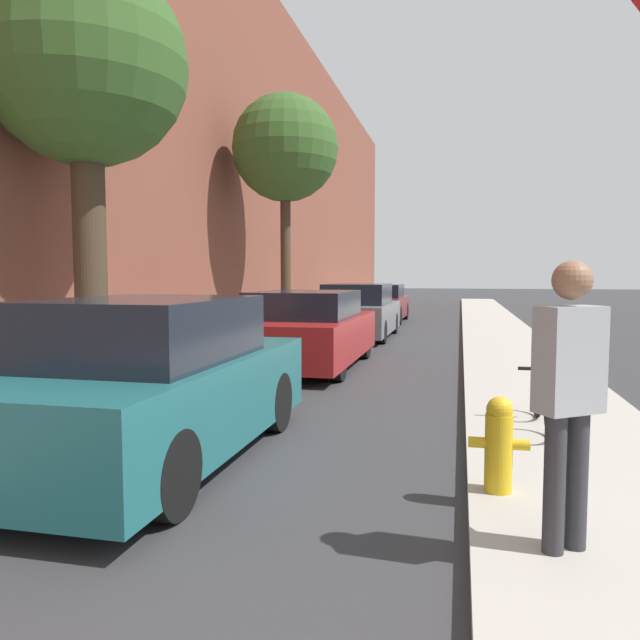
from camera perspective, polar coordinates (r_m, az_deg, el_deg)
name	(u,v)px	position (r m, az deg, el deg)	size (l,w,h in m)	color
ground_plane	(384,345)	(14.91, 6.06, -2.33)	(120.00, 120.00, 0.00)	#333335
sidewalk_left	(271,339)	(15.52, -4.63, -1.83)	(2.00, 52.00, 0.12)	#ADA89E
sidewalk_right	(507,345)	(14.83, 17.26, -2.30)	(2.00, 52.00, 0.12)	#ADA89E
building_facade_left	(220,139)	(16.27, -9.48, 16.56)	(0.70, 52.00, 10.37)	brown
parked_car_teal	(152,385)	(5.79, -15.62, -5.92)	(1.78, 3.99, 1.51)	black
parked_car_red	(307,331)	(11.16, -1.24, -1.00)	(1.91, 4.39, 1.42)	black
parked_car_grey	(359,312)	(16.40, 3.67, 0.73)	(1.81, 4.34, 1.47)	black
parked_car_maroon	(381,304)	(22.05, 5.79, 1.54)	(1.73, 4.22, 1.36)	black
street_tree_near	(85,69)	(8.94, -21.38, 21.26)	(2.64, 2.64, 5.66)	#423323
street_tree_far	(285,150)	(15.11, -3.32, 15.82)	(2.57, 2.57, 5.93)	#423323
fire_hydrant	(499,443)	(4.72, 16.58, -11.10)	(0.44, 0.20, 0.71)	gold
pedestrian	(569,385)	(3.74, 22.51, -5.74)	(0.43, 0.38, 1.69)	#2D2D33
bicycle	(543,397)	(6.79, 20.39, -6.85)	(0.44, 1.53, 0.62)	black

